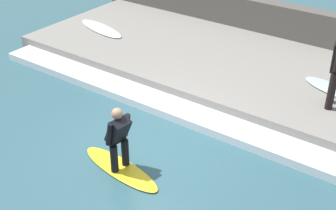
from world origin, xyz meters
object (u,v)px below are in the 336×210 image
(surfboard_riding, at_px, (121,169))
(surfboard_waiting_near, at_px, (335,90))
(surfer_riding, at_px, (118,136))
(surfboard_spare, at_px, (101,28))

(surfboard_riding, xyz_separation_m, surfboard_waiting_near, (4.84, -2.48, 0.39))
(surfboard_riding, xyz_separation_m, surfer_riding, (0.00, 0.00, 0.76))
(surfboard_riding, relative_size, surfboard_spare, 0.97)
(surfboard_riding, distance_m, surfer_riding, 0.76)
(surfer_riding, distance_m, surfboard_spare, 6.55)
(surfer_riding, height_order, surfboard_waiting_near, surfer_riding)
(surfer_riding, relative_size, surfboard_spare, 0.63)
(surfer_riding, bearing_deg, surfboard_riding, 0.00)
(surfboard_riding, height_order, surfboard_waiting_near, surfboard_waiting_near)
(surfboard_waiting_near, xyz_separation_m, surfboard_spare, (-0.29, 7.17, 0.00))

